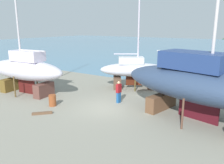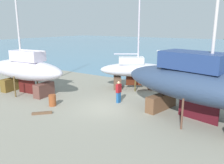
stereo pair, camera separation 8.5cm
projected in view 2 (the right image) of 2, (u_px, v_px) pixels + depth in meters
name	position (u px, v px, depth m)	size (l,w,h in m)	color
ground_plane	(87.00, 118.00, 14.85)	(43.80, 43.80, 0.00)	gray
sea_water	(223.00, 49.00, 59.93)	(170.80, 89.20, 0.01)	#5585A5
sailboat_small_center	(134.00, 70.00, 21.66)	(6.51, 5.24, 10.75)	brown
sailboat_far_slipway	(199.00, 84.00, 14.05)	(11.36, 5.85, 15.54)	brown
sailboat_mid_port	(26.00, 70.00, 19.86)	(8.17, 3.05, 12.11)	brown
worker	(119.00, 92.00, 17.66)	(0.28, 0.46, 1.69)	#1B4F8C
barrel_rust_mid	(52.00, 100.00, 17.07)	(0.53, 0.53, 0.85)	brown
barrel_by_slipway	(15.00, 70.00, 28.87)	(0.63, 0.63, 0.86)	#394F69
timber_long_fore	(42.00, 113.00, 15.54)	(1.33, 0.22, 0.15)	brown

